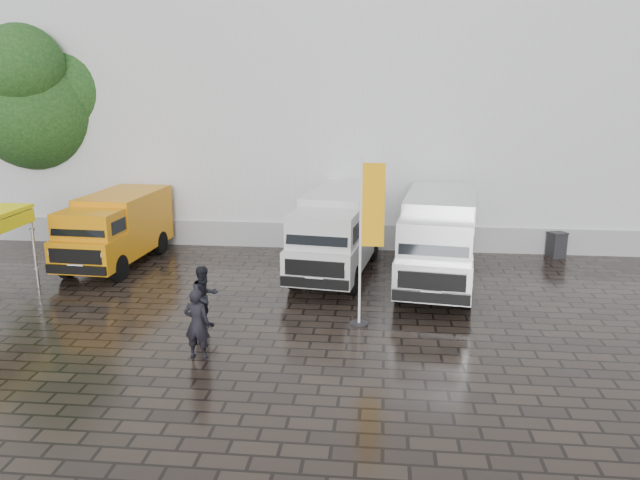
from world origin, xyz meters
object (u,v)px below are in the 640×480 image
Objects in this scene: wheelie_bin at (557,245)px; person_front at (197,324)px; van_white at (337,234)px; person_tent at (205,297)px; flagpole at (367,234)px; van_yellow at (116,231)px; van_silver at (438,241)px.

wheelie_bin is 15.03m from person_front.
person_front is at bearing -103.37° from van_white.
wheelie_bin is at bearing -13.95° from person_tent.
wheelie_bin is (8.21, 2.85, -0.92)m from van_white.
wheelie_bin is 0.57× the size of person_tent.
flagpole is (1.16, -4.76, 1.18)m from van_white.
van_white is 5.04m from flagpole.
person_tent is at bearing -163.26° from wheelie_bin.
wheelie_bin is at bearing 26.78° from van_white.
van_yellow is 0.85× the size of van_white.
van_yellow is 3.14× the size of person_front.
wheelie_bin is 14.08m from person_tent.
wheelie_bin is (4.82, 3.74, -0.96)m from van_silver.
van_white is at bearing -179.92° from wheelie_bin.
person_tent is at bearing -171.92° from flagpole.
van_white is 7.89m from person_front.
person_front is 2.00m from person_tent.
flagpole is 2.71× the size of person_tent.
wheelie_bin is at bearing 47.19° from flagpole.
person_front is (-11.03, -10.19, 0.39)m from wheelie_bin.
person_tent is at bearing -45.24° from van_yellow.
person_tent is at bearing -113.13° from van_white.
van_silver is 8.98m from person_front.
van_silver is (3.39, -0.89, 0.04)m from van_white.
wheelie_bin is at bearing 45.20° from van_silver.
flagpole reaches higher than person_tent.
van_yellow is at bearing 81.72° from person_tent.
van_silver reaches higher than van_white.
person_front is (-3.98, -2.58, -1.71)m from flagpole.
person_front is at bearing -156.31° from wheelie_bin.
van_yellow reaches higher than person_tent.
person_front is at bearing -51.60° from van_yellow.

